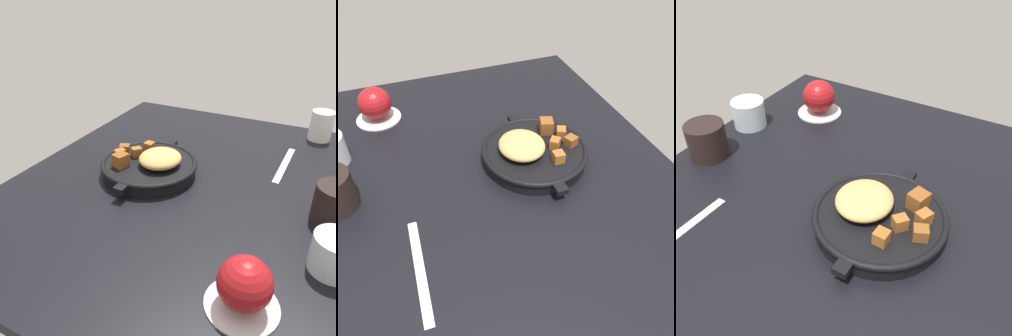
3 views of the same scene
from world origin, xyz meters
TOP-DOWN VIEW (x-y plane):
  - ground_plane at (0.00, 0.00)cm, footprint 93.49×76.48cm
  - cast_iron_skillet at (0.62, -9.49)cm, footprint 27.55×23.24cm
  - saucer_plate at (28.98, 21.26)cm, footprint 11.17×11.17cm
  - red_apple at (28.98, 21.26)cm, footprint 8.10×8.10cm
  - butter_knife at (-18.41, 19.15)cm, footprint 20.45×2.28cm
  - coffee_mug_dark at (1.26, 31.56)cm, footprint 8.28×8.28cm
  - white_creamer_pitcher at (-39.10, 25.28)cm, footprint 6.24×6.24cm
  - water_glass_short at (15.31, 32.47)cm, footprint 7.74×7.74cm

SIDE VIEW (x-z plane):
  - ground_plane at x=0.00cm, z-range -2.40..0.00cm
  - butter_knife at x=-18.41cm, z-range 0.00..0.36cm
  - saucer_plate at x=28.98cm, z-range 0.00..0.60cm
  - cast_iron_skillet at x=0.62cm, z-range -0.87..5.73cm
  - water_glass_short at x=15.31cm, z-range 0.00..6.54cm
  - coffee_mug_dark at x=1.26cm, z-range 0.00..7.76cm
  - white_creamer_pitcher at x=-39.10cm, z-range 0.00..8.60cm
  - red_apple at x=28.98cm, z-range 0.60..8.70cm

